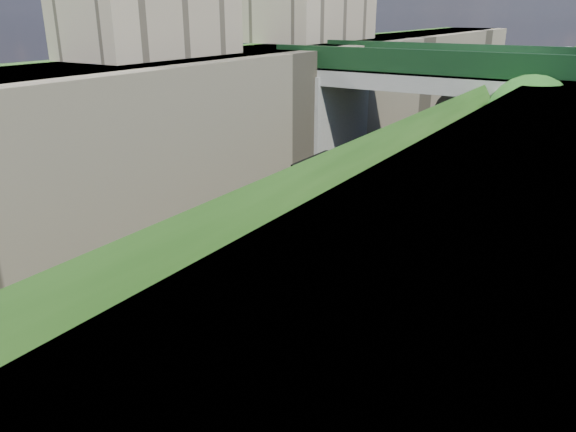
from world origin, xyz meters
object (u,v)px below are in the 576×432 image
object	(u,v)px
road_bridge	(445,110)
tender	(389,195)
tree	(532,123)
locomotive	(300,248)

from	to	relation	value
road_bridge	tender	bearing A→B (deg)	-88.08
road_bridge	tree	world-z (taller)	road_bridge
tender	tree	bearing A→B (deg)	33.81
tree	tender	bearing A→B (deg)	-146.19
locomotive	tender	distance (m)	7.37
road_bridge	tender	world-z (taller)	road_bridge
locomotive	tender	xyz separation A→B (m)	(-0.00, 7.36, -0.27)
tree	locomotive	distance (m)	11.85
road_bridge	tree	distance (m)	6.71
locomotive	tender	world-z (taller)	locomotive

